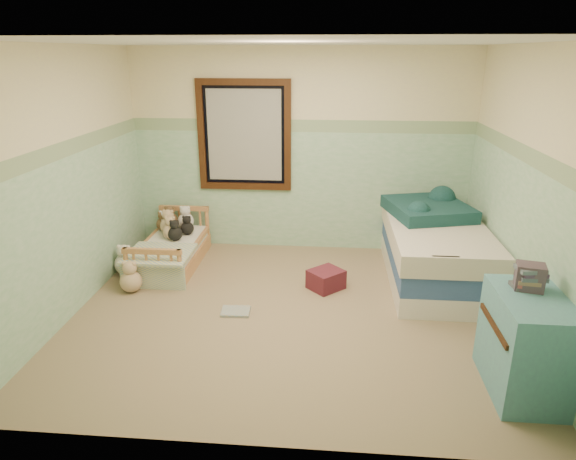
# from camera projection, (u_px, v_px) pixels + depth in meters

# --- Properties ---
(floor) EXTENTS (4.20, 3.60, 0.02)m
(floor) POSITION_uv_depth(u_px,v_px,m) (289.00, 313.00, 4.95)
(floor) COLOR #716150
(floor) RESTS_ON ground
(ceiling) EXTENTS (4.20, 3.60, 0.02)m
(ceiling) POSITION_uv_depth(u_px,v_px,m) (289.00, 41.00, 4.10)
(ceiling) COLOR white
(ceiling) RESTS_ON wall_back
(wall_back) EXTENTS (4.20, 0.04, 2.50)m
(wall_back) POSITION_uv_depth(u_px,v_px,m) (301.00, 152.00, 6.21)
(wall_back) COLOR beige
(wall_back) RESTS_ON floor
(wall_front) EXTENTS (4.20, 0.04, 2.50)m
(wall_front) POSITION_uv_depth(u_px,v_px,m) (262.00, 271.00, 2.83)
(wall_front) COLOR beige
(wall_front) RESTS_ON floor
(wall_left) EXTENTS (0.04, 3.60, 2.50)m
(wall_left) POSITION_uv_depth(u_px,v_px,m) (66.00, 184.00, 4.69)
(wall_left) COLOR beige
(wall_left) RESTS_ON floor
(wall_right) EXTENTS (0.04, 3.60, 2.50)m
(wall_right) POSITION_uv_depth(u_px,v_px,m) (528.00, 195.00, 4.35)
(wall_right) COLOR beige
(wall_right) RESTS_ON floor
(wainscot_mint) EXTENTS (4.20, 0.01, 1.50)m
(wainscot_mint) POSITION_uv_depth(u_px,v_px,m) (300.00, 191.00, 6.37)
(wainscot_mint) COLOR #78B088
(wainscot_mint) RESTS_ON floor
(border_strip) EXTENTS (4.20, 0.01, 0.15)m
(border_strip) POSITION_uv_depth(u_px,v_px,m) (301.00, 126.00, 6.09)
(border_strip) COLOR #467C49
(border_strip) RESTS_ON wall_back
(window_frame) EXTENTS (1.16, 0.06, 1.36)m
(window_frame) POSITION_uv_depth(u_px,v_px,m) (244.00, 136.00, 6.17)
(window_frame) COLOR black
(window_frame) RESTS_ON wall_back
(window_blinds) EXTENTS (0.92, 0.01, 1.12)m
(window_blinds) POSITION_uv_depth(u_px,v_px,m) (244.00, 136.00, 6.17)
(window_blinds) COLOR #B8B8B1
(window_blinds) RESTS_ON window_frame
(toddler_bed_frame) EXTENTS (0.65, 1.30, 0.17)m
(toddler_bed_frame) POSITION_uv_depth(u_px,v_px,m) (172.00, 258.00, 6.02)
(toddler_bed_frame) COLOR #98673D
(toddler_bed_frame) RESTS_ON floor
(toddler_mattress) EXTENTS (0.60, 1.25, 0.12)m
(toddler_mattress) POSITION_uv_depth(u_px,v_px,m) (171.00, 247.00, 5.97)
(toddler_mattress) COLOR white
(toddler_mattress) RESTS_ON toddler_bed_frame
(patchwork_quilt) EXTENTS (0.71, 0.65, 0.03)m
(patchwork_quilt) POSITION_uv_depth(u_px,v_px,m) (159.00, 254.00, 5.57)
(patchwork_quilt) COLOR #7694B8
(patchwork_quilt) RESTS_ON toddler_mattress
(plush_bed_brown) EXTENTS (0.20, 0.20, 0.20)m
(plush_bed_brown) POSITION_uv_depth(u_px,v_px,m) (170.00, 221.00, 6.40)
(plush_bed_brown) COLOR brown
(plush_bed_brown) RESTS_ON toddler_mattress
(plush_bed_white) EXTENTS (0.20, 0.20, 0.20)m
(plush_bed_white) POSITION_uv_depth(u_px,v_px,m) (186.00, 221.00, 6.38)
(plush_bed_white) COLOR silver
(plush_bed_white) RESTS_ON toddler_mattress
(plush_bed_tan) EXTENTS (0.21, 0.21, 0.21)m
(plush_bed_tan) POSITION_uv_depth(u_px,v_px,m) (169.00, 226.00, 6.19)
(plush_bed_tan) COLOR tan
(plush_bed_tan) RESTS_ON toddler_mattress
(plush_bed_dark) EXTENTS (0.16, 0.16, 0.16)m
(plush_bed_dark) POSITION_uv_depth(u_px,v_px,m) (187.00, 228.00, 6.18)
(plush_bed_dark) COLOR black
(plush_bed_dark) RESTS_ON toddler_mattress
(plush_floor_cream) EXTENTS (0.24, 0.24, 0.24)m
(plush_floor_cream) POSITION_uv_depth(u_px,v_px,m) (125.00, 264.00, 5.75)
(plush_floor_cream) COLOR silver
(plush_floor_cream) RESTS_ON floor
(plush_floor_tan) EXTENTS (0.23, 0.23, 0.23)m
(plush_floor_tan) POSITION_uv_depth(u_px,v_px,m) (131.00, 281.00, 5.33)
(plush_floor_tan) COLOR tan
(plush_floor_tan) RESTS_ON floor
(twin_bed_frame) EXTENTS (0.97, 1.95, 0.22)m
(twin_bed_frame) POSITION_uv_depth(u_px,v_px,m) (432.00, 269.00, 5.64)
(twin_bed_frame) COLOR white
(twin_bed_frame) RESTS_ON floor
(twin_boxspring) EXTENTS (0.97, 1.95, 0.22)m
(twin_boxspring) POSITION_uv_depth(u_px,v_px,m) (434.00, 251.00, 5.57)
(twin_boxspring) COLOR #314C86
(twin_boxspring) RESTS_ON twin_bed_frame
(twin_mattress) EXTENTS (1.01, 1.99, 0.22)m
(twin_mattress) POSITION_uv_depth(u_px,v_px,m) (436.00, 233.00, 5.49)
(twin_mattress) COLOR beige
(twin_mattress) RESTS_ON twin_boxspring
(teal_blanket) EXTENTS (1.03, 1.06, 0.14)m
(teal_blanket) POSITION_uv_depth(u_px,v_px,m) (428.00, 209.00, 5.72)
(teal_blanket) COLOR #0F292A
(teal_blanket) RESTS_ON twin_mattress
(dresser) EXTENTS (0.48, 0.77, 0.77)m
(dresser) POSITION_uv_depth(u_px,v_px,m) (526.00, 344.00, 3.69)
(dresser) COLOR teal
(dresser) RESTS_ON floor
(book_stack) EXTENTS (0.23, 0.20, 0.20)m
(book_stack) POSITION_uv_depth(u_px,v_px,m) (530.00, 277.00, 3.65)
(book_stack) COLOR #542628
(book_stack) RESTS_ON dresser
(red_pillow) EXTENTS (0.45, 0.44, 0.21)m
(red_pillow) POSITION_uv_depth(u_px,v_px,m) (326.00, 279.00, 5.40)
(red_pillow) COLOR maroon
(red_pillow) RESTS_ON floor
(floor_book) EXTENTS (0.29, 0.23, 0.03)m
(floor_book) POSITION_uv_depth(u_px,v_px,m) (236.00, 311.00, 4.92)
(floor_book) COLOR gold
(floor_book) RESTS_ON floor
(extra_plush_0) EXTENTS (0.19, 0.19, 0.19)m
(extra_plush_0) POSITION_uv_depth(u_px,v_px,m) (171.00, 231.00, 6.03)
(extra_plush_0) COLOR tan
(extra_plush_0) RESTS_ON toddler_mattress
(extra_plush_1) EXTENTS (0.16, 0.16, 0.16)m
(extra_plush_1) POSITION_uv_depth(u_px,v_px,m) (171.00, 228.00, 6.18)
(extra_plush_1) COLOR brown
(extra_plush_1) RESTS_ON toddler_mattress
(extra_plush_2) EXTENTS (0.17, 0.17, 0.17)m
(extra_plush_2) POSITION_uv_depth(u_px,v_px,m) (165.00, 224.00, 6.33)
(extra_plush_2) COLOR silver
(extra_plush_2) RESTS_ON toddler_mattress
(extra_plush_3) EXTENTS (0.17, 0.17, 0.17)m
(extra_plush_3) POSITION_uv_depth(u_px,v_px,m) (175.00, 234.00, 5.98)
(extra_plush_3) COLOR black
(extra_plush_3) RESTS_ON toddler_mattress
(extra_plush_4) EXTENTS (0.17, 0.17, 0.17)m
(extra_plush_4) POSITION_uv_depth(u_px,v_px,m) (163.00, 224.00, 6.32)
(extra_plush_4) COLOR brown
(extra_plush_4) RESTS_ON toddler_mattress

